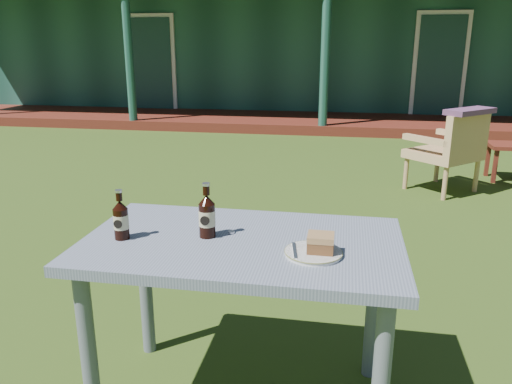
% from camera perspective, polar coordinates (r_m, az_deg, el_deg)
% --- Properties ---
extents(ground, '(80.00, 80.00, 0.00)m').
position_cam_1_polar(ground, '(3.63, 3.65, -6.66)').
color(ground, '#334916').
extents(pavilion, '(15.80, 8.30, 3.45)m').
position_cam_1_polar(pavilion, '(12.71, 8.94, 17.19)').
color(pavilion, '#1C4B3C').
rests_on(pavilion, ground).
extents(cafe_table, '(1.20, 0.70, 0.72)m').
position_cam_1_polar(cafe_table, '(1.93, -1.59, -8.26)').
color(cafe_table, slate).
rests_on(cafe_table, ground).
extents(plate, '(0.20, 0.20, 0.01)m').
position_cam_1_polar(plate, '(1.77, 6.58, -6.91)').
color(plate, silver).
rests_on(plate, cafe_table).
extents(cake_slice, '(0.09, 0.09, 0.06)m').
position_cam_1_polar(cake_slice, '(1.76, 7.40, -5.77)').
color(cake_slice, brown).
rests_on(cake_slice, plate).
extents(fork, '(0.03, 0.14, 0.00)m').
position_cam_1_polar(fork, '(1.76, 4.44, -6.67)').
color(fork, silver).
rests_on(fork, plate).
extents(cola_bottle_near, '(0.06, 0.07, 0.21)m').
position_cam_1_polar(cola_bottle_near, '(1.90, -5.63, -2.69)').
color(cola_bottle_near, black).
rests_on(cola_bottle_near, cafe_table).
extents(cola_bottle_far, '(0.06, 0.06, 0.19)m').
position_cam_1_polar(cola_bottle_far, '(1.94, -15.19, -3.04)').
color(cola_bottle_far, black).
rests_on(cola_bottle_far, cafe_table).
extents(bottle_cap, '(0.03, 0.03, 0.01)m').
position_cam_1_polar(bottle_cap, '(1.95, -2.84, -4.61)').
color(bottle_cap, silver).
rests_on(bottle_cap, cafe_table).
extents(armchair_left, '(0.81, 0.81, 0.80)m').
position_cam_1_polar(armchair_left, '(5.26, 21.36, 4.72)').
color(armchair_left, tan).
rests_on(armchair_left, ground).
extents(floral_throw, '(0.53, 0.53, 0.05)m').
position_cam_1_polar(floral_throw, '(5.12, 23.28, 8.48)').
color(floral_throw, '#5C3659').
rests_on(floral_throw, armchair_left).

